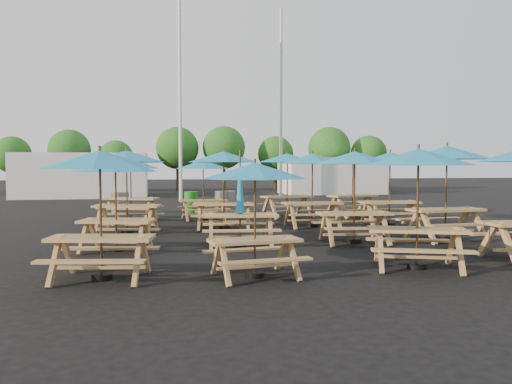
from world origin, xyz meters
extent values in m
plane|color=black|center=(0.00, 0.00, 0.00)|extent=(120.00, 120.00, 0.00)
cube|color=#AE804D|center=(-4.30, -6.28, 0.74)|extent=(1.88, 1.00, 0.06)
cube|color=#AE804D|center=(-4.42, -6.93, 0.45)|extent=(1.81, 0.55, 0.04)
cube|color=#AE804D|center=(-4.19, -5.63, 0.45)|extent=(1.81, 0.55, 0.04)
cylinder|color=black|center=(-4.30, -6.28, 0.05)|extent=(0.36, 0.36, 0.10)
cylinder|color=brown|center=(-4.30, -6.28, 1.14)|extent=(0.04, 0.04, 2.29)
cone|color=teal|center=(-4.30, -6.28, 2.11)|extent=(2.41, 2.41, 0.32)
cube|color=#AE804D|center=(-4.28, -3.27, 0.70)|extent=(1.82, 1.09, 0.06)
cube|color=#AE804D|center=(-4.45, -3.88, 0.43)|extent=(1.71, 0.68, 0.04)
cube|color=#AE804D|center=(-4.12, -2.67, 0.43)|extent=(1.71, 0.68, 0.04)
cylinder|color=black|center=(-4.28, -3.27, 0.05)|extent=(0.34, 0.34, 0.09)
cylinder|color=brown|center=(-4.28, -3.27, 1.09)|extent=(0.04, 0.04, 2.18)
cone|color=teal|center=(-4.28, -3.27, 2.01)|extent=(2.43, 2.43, 0.30)
cube|color=#AE804D|center=(-4.23, 0.09, 0.80)|extent=(2.06, 1.14, 0.06)
cube|color=#AE804D|center=(-4.38, -0.61, 0.49)|extent=(1.96, 0.67, 0.04)
cube|color=#AE804D|center=(-4.08, 0.79, 0.49)|extent=(1.96, 0.67, 0.04)
cylinder|color=black|center=(-4.23, 0.09, 0.05)|extent=(0.39, 0.39, 0.11)
cylinder|color=brown|center=(-4.23, 0.09, 1.24)|extent=(0.05, 0.05, 2.48)
cone|color=teal|center=(-4.23, 0.09, 2.29)|extent=(2.67, 2.67, 0.35)
cube|color=#AE804D|center=(-4.29, 3.49, 0.80)|extent=(2.08, 1.35, 0.06)
cube|color=#AE804D|center=(-4.52, 2.82, 0.49)|extent=(1.92, 0.89, 0.04)
cube|color=#AE804D|center=(-4.05, 4.16, 0.49)|extent=(1.92, 0.89, 0.04)
cylinder|color=black|center=(-4.29, 3.49, 0.05)|extent=(0.39, 0.39, 0.11)
cylinder|color=brown|center=(-4.29, 3.49, 1.24)|extent=(0.05, 0.05, 2.48)
cone|color=teal|center=(-4.29, 3.49, 2.29)|extent=(2.87, 2.87, 0.35)
cube|color=#AE804D|center=(-1.63, -6.63, 0.67)|extent=(1.69, 0.84, 0.05)
cube|color=#AE804D|center=(-1.55, -7.22, 0.41)|extent=(1.64, 0.44, 0.04)
cube|color=#AE804D|center=(-1.70, -6.03, 0.41)|extent=(1.64, 0.44, 0.04)
cylinder|color=black|center=(-1.63, -6.63, 0.05)|extent=(0.33, 0.33, 0.09)
cylinder|color=brown|center=(-1.63, -6.63, 1.04)|extent=(0.04, 0.04, 2.08)
cone|color=teal|center=(-1.63, -6.63, 1.91)|extent=(2.12, 2.12, 0.29)
cube|color=#AE804D|center=(-1.31, -3.07, 0.77)|extent=(1.93, 0.91, 0.06)
cube|color=#AE804D|center=(-1.38, -3.75, 0.47)|extent=(1.89, 0.45, 0.04)
cube|color=#AE804D|center=(-1.24, -2.38, 0.47)|extent=(1.89, 0.45, 0.04)
cylinder|color=black|center=(-1.31, -3.07, 0.05)|extent=(0.37, 0.37, 0.10)
cylinder|color=brown|center=(-1.31, -3.07, 1.19)|extent=(0.05, 0.05, 2.39)
cone|color=teal|center=(-1.31, -3.07, 1.61)|extent=(0.23, 0.23, 1.56)
cube|color=#AE804D|center=(-1.27, 0.30, 0.80)|extent=(2.03, 1.05, 0.06)
cube|color=#AE804D|center=(-1.38, -0.40, 0.48)|extent=(1.96, 0.57, 0.04)
cube|color=#AE804D|center=(-1.16, 1.01, 0.48)|extent=(1.96, 0.57, 0.04)
cylinder|color=black|center=(-1.27, 0.30, 0.05)|extent=(0.39, 0.39, 0.11)
cylinder|color=brown|center=(-1.27, 0.30, 1.24)|extent=(0.05, 0.05, 2.48)
cone|color=teal|center=(-1.27, 0.30, 2.28)|extent=(2.57, 2.57, 0.34)
cube|color=#AE804D|center=(-1.66, 3.16, 0.71)|extent=(1.79, 0.84, 0.06)
cube|color=#AE804D|center=(-1.60, 2.53, 0.43)|extent=(1.75, 0.40, 0.04)
cube|color=#AE804D|center=(-1.72, 3.80, 0.43)|extent=(1.75, 0.40, 0.04)
cylinder|color=black|center=(-1.66, 3.16, 0.05)|extent=(0.35, 0.35, 0.10)
cylinder|color=brown|center=(-1.66, 3.16, 1.11)|extent=(0.04, 0.04, 2.22)
cone|color=teal|center=(-1.66, 3.16, 2.05)|extent=(2.20, 2.20, 0.31)
cube|color=#AE804D|center=(1.61, -6.48, 0.76)|extent=(1.98, 1.30, 0.06)
cube|color=#AE804D|center=(1.38, -7.12, 0.46)|extent=(1.82, 0.86, 0.04)
cube|color=#AE804D|center=(1.84, -5.84, 0.46)|extent=(1.82, 0.86, 0.04)
cylinder|color=black|center=(1.61, -6.48, 0.05)|extent=(0.37, 0.37, 0.10)
cylinder|color=brown|center=(1.61, -6.48, 1.18)|extent=(0.05, 0.05, 2.35)
cone|color=teal|center=(1.61, -6.48, 2.17)|extent=(2.74, 2.74, 0.33)
cube|color=#AE804D|center=(1.66, -3.20, 0.77)|extent=(1.93, 0.89, 0.06)
cube|color=#AE804D|center=(1.60, -3.89, 0.47)|extent=(1.89, 0.42, 0.04)
cube|color=#AE804D|center=(1.72, -2.52, 0.47)|extent=(1.89, 0.42, 0.04)
cylinder|color=black|center=(1.66, -3.20, 0.05)|extent=(0.37, 0.37, 0.10)
cylinder|color=brown|center=(1.66, -3.20, 1.20)|extent=(0.05, 0.05, 2.40)
cone|color=teal|center=(1.66, -3.20, 2.21)|extent=(2.35, 2.35, 0.33)
cube|color=#AE804D|center=(1.63, 0.27, 0.78)|extent=(1.91, 0.75, 0.06)
cube|color=#AE804D|center=(1.63, -0.42, 0.48)|extent=(1.90, 0.28, 0.04)
cube|color=#AE804D|center=(1.62, 0.97, 0.48)|extent=(1.90, 0.28, 0.04)
cylinder|color=black|center=(1.63, 0.27, 0.05)|extent=(0.38, 0.38, 0.11)
cylinder|color=brown|center=(1.63, 0.27, 1.21)|extent=(0.05, 0.05, 2.43)
cone|color=teal|center=(1.63, 0.27, 2.24)|extent=(2.22, 2.22, 0.34)
cube|color=#AE804D|center=(1.62, 3.46, 0.81)|extent=(2.08, 1.16, 0.07)
cube|color=#AE804D|center=(1.77, 2.75, 0.49)|extent=(1.97, 0.68, 0.04)
cube|color=#AE804D|center=(1.47, 4.16, 0.49)|extent=(1.97, 0.68, 0.04)
cylinder|color=black|center=(1.62, 3.46, 0.05)|extent=(0.39, 0.39, 0.11)
cylinder|color=brown|center=(1.62, 3.46, 1.25)|extent=(0.05, 0.05, 2.51)
cone|color=teal|center=(1.62, 3.46, 2.31)|extent=(2.70, 2.70, 0.35)
cube|color=#AE804D|center=(4.43, -5.46, 0.48)|extent=(1.93, 0.34, 0.04)
cube|color=#AE804D|center=(4.27, -3.20, 0.82)|extent=(2.05, 0.91, 0.07)
cube|color=#AE804D|center=(4.32, -3.93, 0.50)|extent=(2.01, 0.41, 0.04)
cube|color=#AE804D|center=(4.22, -2.47, 0.50)|extent=(2.01, 0.41, 0.04)
cylinder|color=black|center=(4.27, -3.20, 0.06)|extent=(0.40, 0.40, 0.11)
cylinder|color=brown|center=(4.27, -3.20, 1.28)|extent=(0.05, 0.05, 2.55)
cone|color=teal|center=(4.27, -3.20, 2.35)|extent=(2.47, 2.47, 0.36)
cube|color=#AE804D|center=(4.23, 0.02, 0.79)|extent=(2.00, 0.94, 0.06)
cube|color=#AE804D|center=(4.16, -0.68, 0.48)|extent=(1.95, 0.45, 0.04)
cube|color=#AE804D|center=(4.30, 0.73, 0.48)|extent=(1.95, 0.45, 0.04)
cylinder|color=black|center=(4.23, 0.02, 0.05)|extent=(0.39, 0.39, 0.11)
cylinder|color=brown|center=(4.23, 0.02, 1.23)|extent=(0.05, 0.05, 2.47)
cone|color=teal|center=(4.23, 0.02, 2.28)|extent=(2.45, 2.45, 0.34)
cube|color=#AE804D|center=(4.25, 3.25, 0.82)|extent=(2.13, 1.30, 0.07)
cube|color=#AE804D|center=(4.45, 2.55, 0.50)|extent=(1.99, 0.82, 0.04)
cube|color=#AE804D|center=(4.05, 3.95, 0.50)|extent=(1.99, 0.82, 0.04)
cylinder|color=black|center=(4.25, 3.25, 0.06)|extent=(0.40, 0.40, 0.11)
cylinder|color=brown|center=(4.25, 3.25, 1.27)|extent=(0.05, 0.05, 2.54)
cone|color=teal|center=(4.25, 3.25, 2.34)|extent=(2.86, 2.86, 0.35)
cylinder|color=gray|center=(-4.92, 5.89, 0.45)|extent=(0.56, 0.56, 0.90)
cylinder|color=gray|center=(-4.78, 6.12, 0.45)|extent=(0.56, 0.56, 0.90)
cylinder|color=#1A8317|center=(-1.94, 6.07, 0.45)|extent=(0.56, 0.56, 0.90)
cylinder|color=gray|center=(-0.62, 6.16, 0.45)|extent=(0.56, 0.56, 0.90)
cylinder|color=gray|center=(-0.26, 6.36, 0.45)|extent=(0.56, 0.56, 0.90)
cylinder|color=silver|center=(-2.00, 14.00, 6.00)|extent=(0.20, 0.20, 12.00)
cylinder|color=silver|center=(4.50, 16.00, 6.00)|extent=(0.20, 0.20, 12.00)
cube|color=silver|center=(-8.00, 18.00, 1.40)|extent=(8.00, 4.00, 2.80)
cube|color=silver|center=(9.00, 19.00, 1.30)|extent=(7.00, 4.00, 2.60)
cylinder|color=#382314|center=(-14.07, 25.25, 0.96)|extent=(0.24, 0.24, 1.92)
sphere|color=#1E5919|center=(-14.07, 25.25, 2.84)|extent=(2.80, 2.80, 2.80)
cylinder|color=#382314|center=(-9.74, 23.90, 1.07)|extent=(0.24, 0.24, 2.14)
sphere|color=#1E5919|center=(-9.74, 23.90, 3.16)|extent=(3.11, 3.11, 3.11)
cylinder|color=#382314|center=(-6.39, 23.65, 0.89)|extent=(0.24, 0.24, 1.78)
sphere|color=#1E5919|center=(-6.39, 23.65, 2.63)|extent=(2.59, 2.59, 2.59)
cylinder|color=#382314|center=(-1.75, 24.72, 1.16)|extent=(0.24, 0.24, 2.31)
sphere|color=#1E5919|center=(-1.75, 24.72, 3.41)|extent=(3.36, 3.36, 3.36)
cylinder|color=#382314|center=(1.90, 24.26, 1.17)|extent=(0.24, 0.24, 2.35)
sphere|color=#1E5919|center=(1.90, 24.26, 3.47)|extent=(3.41, 3.41, 3.41)
cylinder|color=#382314|center=(6.22, 24.67, 1.01)|extent=(0.24, 0.24, 2.02)
sphere|color=#1E5919|center=(6.22, 24.67, 2.98)|extent=(2.94, 2.94, 2.94)
cylinder|color=#382314|center=(10.23, 22.90, 1.16)|extent=(0.24, 0.24, 2.32)
sphere|color=#1E5919|center=(10.23, 22.90, 3.43)|extent=(3.38, 3.38, 3.38)
cylinder|color=#382314|center=(13.63, 22.92, 1.02)|extent=(0.24, 0.24, 2.03)
sphere|color=#1E5919|center=(13.63, 22.92, 3.00)|extent=(2.95, 2.95, 2.95)
camera|label=1|loc=(-3.32, -15.30, 2.00)|focal=35.00mm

